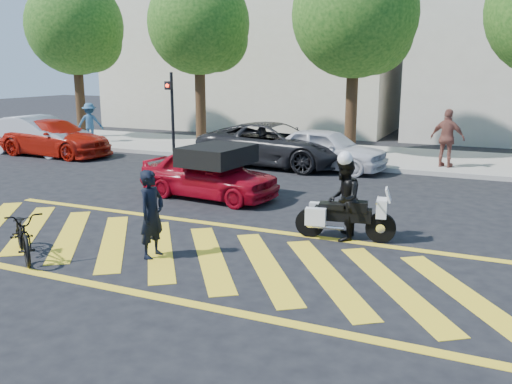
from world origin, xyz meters
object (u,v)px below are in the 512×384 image
at_px(red_convertible, 209,174).
at_px(parked_far_left, 38,135).
at_px(bicycle, 23,233).
at_px(parked_mid_right, 326,149).
at_px(parked_left, 55,138).
at_px(police_motorcycle, 344,216).
at_px(parked_mid_left, 275,144).
at_px(officer_bike, 152,214).
at_px(officer_moto, 344,199).

relative_size(red_convertible, parked_far_left, 0.83).
height_order(bicycle, red_convertible, red_convertible).
distance_m(bicycle, parked_mid_right, 10.88).
height_order(bicycle, parked_mid_right, parked_mid_right).
bearing_deg(parked_left, police_motorcycle, -112.11).
bearing_deg(parked_mid_left, parked_far_left, 102.00).
bearing_deg(parked_far_left, officer_bike, -124.20).
xyz_separation_m(parked_left, parked_mid_left, (8.70, 1.40, 0.06)).
bearing_deg(officer_bike, police_motorcycle, -47.22).
height_order(police_motorcycle, parked_far_left, parked_far_left).
relative_size(officer_moto, red_convertible, 0.44).
distance_m(officer_moto, parked_left, 14.31).
relative_size(bicycle, parked_far_left, 0.38).
xyz_separation_m(officer_bike, police_motorcycle, (2.90, 2.41, -0.33)).
xyz_separation_m(bicycle, red_convertible, (0.85, 5.42, 0.18)).
relative_size(parked_far_left, parked_left, 0.95).
bearing_deg(red_convertible, bicycle, 177.29).
height_order(red_convertible, parked_mid_left, parked_mid_left).
xyz_separation_m(officer_bike, bicycle, (-2.12, -0.98, -0.35)).
height_order(red_convertible, parked_far_left, parked_far_left).
bearing_deg(police_motorcycle, officer_moto, 152.69).
relative_size(police_motorcycle, red_convertible, 0.53).
xyz_separation_m(police_motorcycle, officer_moto, (-0.01, 0.00, 0.35)).
bearing_deg(parked_mid_left, officer_bike, -167.47).
xyz_separation_m(officer_moto, parked_far_left, (-13.92, 5.80, -0.07)).
xyz_separation_m(parked_far_left, parked_mid_left, (9.54, 1.40, 0.00)).
distance_m(red_convertible, parked_left, 9.69).
bearing_deg(bicycle, officer_moto, -18.76).
bearing_deg(police_motorcycle, parked_mid_right, 101.00).
height_order(bicycle, police_motorcycle, bicycle).
height_order(officer_bike, parked_mid_right, officer_bike).
bearing_deg(officer_bike, officer_moto, -47.03).
bearing_deg(police_motorcycle, parked_mid_left, 113.00).
bearing_deg(police_motorcycle, red_convertible, 145.58).
distance_m(officer_bike, police_motorcycle, 3.78).
relative_size(red_convertible, parked_left, 0.79).
bearing_deg(officer_moto, red_convertible, -124.44).
xyz_separation_m(officer_moto, parked_left, (-13.08, 5.80, -0.13)).
height_order(officer_moto, parked_far_left, officer_moto).
bearing_deg(parked_far_left, parked_mid_left, -79.20).
bearing_deg(officer_moto, parked_left, -122.32).
bearing_deg(officer_moto, parked_far_left, -121.02).
relative_size(officer_bike, bicycle, 0.92).
height_order(officer_bike, officer_moto, officer_moto).
xyz_separation_m(parked_mid_left, parked_mid_right, (1.86, 0.00, -0.05)).
relative_size(officer_bike, parked_mid_left, 0.30).
xyz_separation_m(red_convertible, parked_mid_left, (-0.23, 5.17, 0.11)).
relative_size(parked_far_left, parked_mid_right, 1.11).
distance_m(police_motorcycle, red_convertible, 4.65).
distance_m(officer_bike, red_convertible, 4.63).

